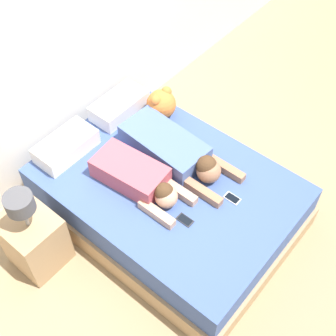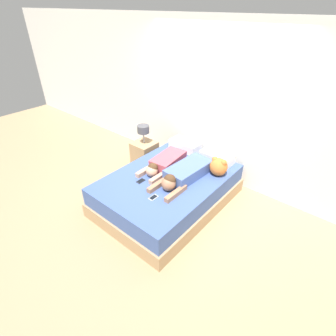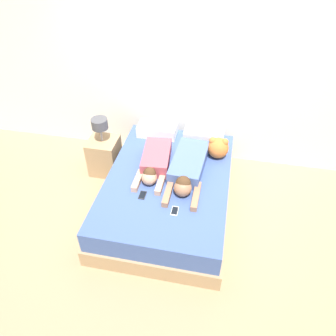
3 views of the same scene
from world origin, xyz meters
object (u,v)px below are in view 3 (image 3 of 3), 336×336
(bed, at_px, (168,192))
(plush_toy, at_px, (218,147))
(pillow_head_left, at_px, (157,130))
(person_left, at_px, (155,163))
(pillow_head_right, at_px, (204,135))
(cell_phone_right, at_px, (175,211))
(cell_phone_left, at_px, (142,195))
(nightstand, at_px, (104,154))
(person_right, at_px, (188,169))

(bed, distance_m, plush_toy, 0.86)
(pillow_head_left, height_order, plush_toy, plush_toy)
(plush_toy, bearing_deg, person_left, -151.67)
(bed, distance_m, pillow_head_right, 0.98)
(pillow_head_left, bearing_deg, pillow_head_right, 0.00)
(person_left, bearing_deg, cell_phone_right, -60.31)
(cell_phone_left, distance_m, nightstand, 1.21)
(bed, bearing_deg, person_left, 144.80)
(person_right, xyz_separation_m, plush_toy, (0.32, 0.43, 0.05))
(pillow_head_left, bearing_deg, cell_phone_left, -85.08)
(person_left, height_order, person_right, person_right)
(person_right, distance_m, cell_phone_right, 0.63)
(plush_toy, bearing_deg, cell_phone_left, -130.74)
(plush_toy, bearing_deg, nightstand, -179.74)
(pillow_head_right, bearing_deg, nightstand, -166.15)
(person_right, relative_size, cell_phone_right, 8.52)
(pillow_head_left, xyz_separation_m, person_left, (0.13, -0.72, 0.01))
(person_left, xyz_separation_m, cell_phone_left, (-0.03, -0.49, -0.09))
(pillow_head_right, xyz_separation_m, cell_phone_left, (-0.55, -1.21, -0.07))
(pillow_head_right, bearing_deg, plush_toy, -56.57)
(person_right, distance_m, plush_toy, 0.54)
(cell_phone_right, relative_size, plush_toy, 0.46)
(plush_toy, bearing_deg, pillow_head_left, 159.45)
(person_right, bearing_deg, pillow_head_right, 81.78)
(pillow_head_right, height_order, person_left, person_left)
(bed, xyz_separation_m, person_left, (-0.19, 0.14, 0.35))
(bed, xyz_separation_m, nightstand, (-1.02, 0.53, 0.06))
(cell_phone_left, distance_m, plush_toy, 1.18)
(nightstand, bearing_deg, pillow_head_left, 25.56)
(pillow_head_left, relative_size, pillow_head_right, 1.00)
(person_left, relative_size, nightstand, 1.01)
(bed, xyz_separation_m, cell_phone_left, (-0.22, -0.36, 0.26))
(cell_phone_left, height_order, nightstand, nightstand)
(person_right, bearing_deg, person_left, 175.35)
(cell_phone_right, bearing_deg, plush_toy, 70.90)
(cell_phone_right, bearing_deg, person_left, 119.69)
(person_left, xyz_separation_m, person_right, (0.41, -0.03, 0.00))
(pillow_head_right, bearing_deg, cell_phone_right, -96.16)
(cell_phone_right, bearing_deg, person_right, 86.38)
(pillow_head_right, height_order, nightstand, nightstand)
(person_left, height_order, nightstand, nightstand)
(bed, relative_size, pillow_head_left, 3.96)
(pillow_head_left, bearing_deg, person_left, -79.50)
(person_left, distance_m, cell_phone_left, 0.50)
(cell_phone_right, bearing_deg, cell_phone_left, 158.11)
(plush_toy, bearing_deg, pillow_head_right, 123.43)
(bed, bearing_deg, nightstand, 152.80)
(pillow_head_left, distance_m, person_left, 0.74)
(bed, relative_size, person_right, 1.92)
(pillow_head_right, xyz_separation_m, person_right, (-0.11, -0.76, 0.02))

